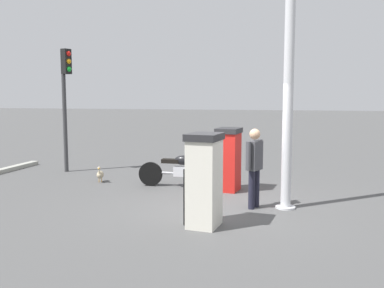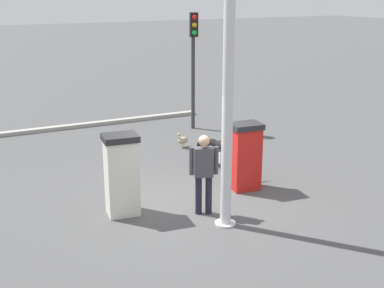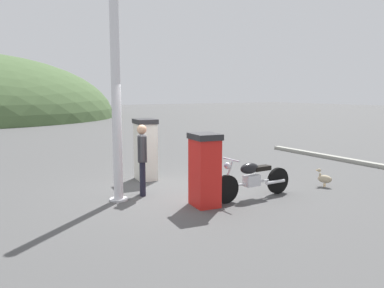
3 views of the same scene
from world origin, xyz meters
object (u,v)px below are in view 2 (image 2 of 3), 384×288
attendant_person (204,170)px  canopy_support_pole (227,117)px  fuel_pump_near (245,156)px  wandering_duck (183,140)px  roadside_traffic_light (193,51)px  motorcycle_near_pump (220,154)px  fuel_pump_far (122,174)px

attendant_person → canopy_support_pole: (-0.63, -0.12, 1.18)m
fuel_pump_near → canopy_support_pole: canopy_support_pole is taller
fuel_pump_near → wandering_duck: fuel_pump_near is taller
attendant_person → roadside_traffic_light: size_ratio=0.45×
fuel_pump_near → motorcycle_near_pump: size_ratio=0.72×
fuel_pump_far → canopy_support_pole: (-1.37, -1.54, 1.27)m
attendant_person → roadside_traffic_light: roadside_traffic_light is taller
wandering_duck → motorcycle_near_pump: bearing=176.9°
fuel_pump_far → roadside_traffic_light: roadside_traffic_light is taller
fuel_pump_far → motorcycle_near_pump: (1.21, -2.95, -0.38)m
attendant_person → fuel_pump_far: bearing=62.5°
roadside_traffic_light → canopy_support_pole: canopy_support_pole is taller
fuel_pump_far → attendant_person: 1.60m
fuel_pump_far → wandering_duck: size_ratio=3.70×
fuel_pump_near → wandering_duck: size_ratio=3.42×
fuel_pump_far → attendant_person: fuel_pump_far is taller
canopy_support_pole → wandering_duck: bearing=-17.6°
fuel_pump_far → motorcycle_near_pump: fuel_pump_far is taller
fuel_pump_near → roadside_traffic_light: roadside_traffic_light is taller
motorcycle_near_pump → attendant_person: attendant_person is taller
wandering_duck → fuel_pump_near: bearing=176.7°
attendant_person → wandering_duck: size_ratio=3.66×
fuel_pump_far → roadside_traffic_light: size_ratio=0.45×
fuel_pump_near → wandering_duck: bearing=-3.3°
fuel_pump_far → canopy_support_pole: canopy_support_pole is taller
fuel_pump_near → canopy_support_pole: 2.33m
fuel_pump_far → canopy_support_pole: bearing=-131.5°
motorcycle_near_pump → canopy_support_pole: 3.37m
wandering_duck → roadside_traffic_light: roadside_traffic_light is taller
attendant_person → roadside_traffic_light: (5.78, -2.84, 1.56)m
attendant_person → motorcycle_near_pump: bearing=-38.1°
fuel_pump_near → motorcycle_near_pump: 1.25m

